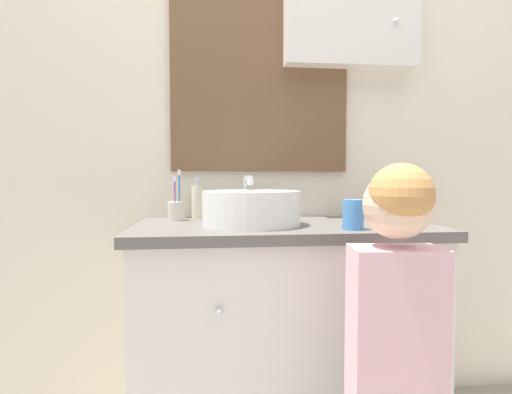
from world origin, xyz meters
The scene contains 8 objects.
wall_back centered at (0.02, 0.62, 1.29)m, with size 3.20×0.18×2.50m.
vanity_counter centered at (0.00, 0.34, 0.40)m, with size 1.06×0.52×0.79m.
sink_basin centered at (-0.12, 0.33, 0.86)m, with size 0.34×0.39×0.17m.
toothbrush_holder centered at (-0.39, 0.50, 0.84)m, with size 0.06×0.06×0.20m.
soap_dispenser centered at (-0.31, 0.55, 0.86)m, with size 0.04×0.04×0.17m.
child_figure centered at (0.20, -0.13, 0.58)m, with size 0.25×0.48×1.00m.
teddy_bear centered at (0.39, 0.36, 0.88)m, with size 0.10×0.08×0.18m.
drinking_cup centered at (0.19, 0.17, 0.84)m, with size 0.07×0.07×0.10m, color #4789D1.
Camera 1 is at (-0.26, -1.06, 0.97)m, focal length 28.00 mm.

